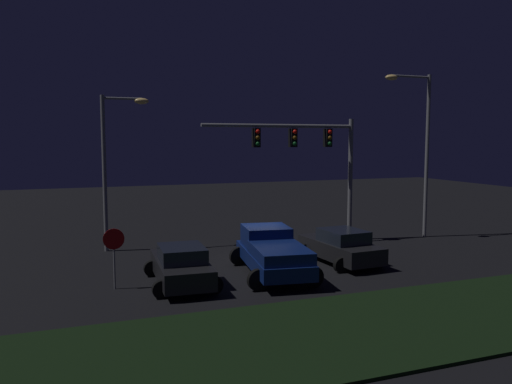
# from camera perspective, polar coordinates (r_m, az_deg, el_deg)

# --- Properties ---
(ground_plane) EXTENTS (80.00, 80.00, 0.00)m
(ground_plane) POSITION_cam_1_polar(r_m,az_deg,el_deg) (23.04, 0.25, -7.78)
(ground_plane) COLOR black
(grass_median) EXTENTS (26.84, 5.72, 0.10)m
(grass_median) POSITION_cam_1_polar(r_m,az_deg,el_deg) (15.64, 11.96, -14.40)
(grass_median) COLOR black
(grass_median) RESTS_ON ground_plane
(pickup_truck) EXTENTS (3.41, 5.64, 1.80)m
(pickup_truck) POSITION_cam_1_polar(r_m,az_deg,el_deg) (20.87, 1.76, -6.41)
(pickup_truck) COLOR navy
(pickup_truck) RESTS_ON ground_plane
(car_sedan) EXTENTS (2.66, 4.50, 1.51)m
(car_sedan) POSITION_cam_1_polar(r_m,az_deg,el_deg) (23.12, 9.32, -5.94)
(car_sedan) COLOR black
(car_sedan) RESTS_ON ground_plane
(car_sedan_far) EXTENTS (2.65, 4.49, 1.51)m
(car_sedan_far) POSITION_cam_1_polar(r_m,az_deg,el_deg) (19.64, -8.25, -8.03)
(car_sedan_far) COLOR black
(car_sedan_far) RESTS_ON ground_plane
(traffic_signal_gantry) EXTENTS (8.32, 0.56, 6.50)m
(traffic_signal_gantry) POSITION_cam_1_polar(r_m,az_deg,el_deg) (26.91, 5.95, 4.68)
(traffic_signal_gantry) COLOR slate
(traffic_signal_gantry) RESTS_ON ground_plane
(street_lamp_left) EXTENTS (2.28, 0.44, 7.52)m
(street_lamp_left) POSITION_cam_1_polar(r_m,az_deg,el_deg) (25.88, -15.41, 4.16)
(street_lamp_left) COLOR slate
(street_lamp_left) RESTS_ON ground_plane
(street_lamp_right) EXTENTS (2.90, 0.44, 8.91)m
(street_lamp_right) POSITION_cam_1_polar(r_m,az_deg,el_deg) (29.67, 17.54, 5.85)
(street_lamp_right) COLOR slate
(street_lamp_right) RESTS_ON ground_plane
(stop_sign) EXTENTS (0.76, 0.08, 2.23)m
(stop_sign) POSITION_cam_1_polar(r_m,az_deg,el_deg) (19.42, -15.40, -5.85)
(stop_sign) COLOR slate
(stop_sign) RESTS_ON ground_plane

